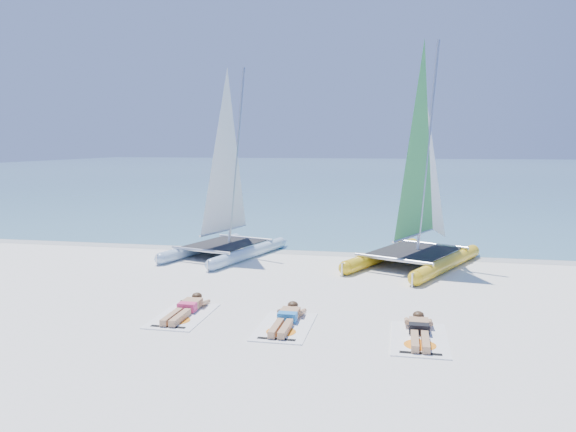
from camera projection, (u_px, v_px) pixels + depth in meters
name	position (u px, v px, depth m)	size (l,w,h in m)	color
ground	(305.00, 297.00, 12.90)	(140.00, 140.00, 0.00)	silver
sea	(386.00, 170.00, 74.12)	(140.00, 115.00, 0.01)	#6DAFB7
wet_sand_strip	(334.00, 252.00, 18.24)	(140.00, 1.40, 0.01)	silver
catamaran_blue	(226.00, 197.00, 17.48)	(3.32, 4.91, 6.12)	#A6C4DA
catamaran_yellow	(423.00, 191.00, 16.33)	(4.20, 5.48, 6.75)	yellow
towel_a	(183.00, 316.00, 11.45)	(1.00, 1.85, 0.02)	white
sunbather_a	(186.00, 308.00, 11.62)	(0.37, 1.73, 0.26)	tan
towel_b	(285.00, 326.00, 10.78)	(1.00, 1.85, 0.02)	white
sunbather_b	(287.00, 318.00, 10.95)	(0.37, 1.73, 0.26)	tan
towel_c	(419.00, 339.00, 10.09)	(1.00, 1.85, 0.02)	white
sunbather_c	(419.00, 330.00, 10.26)	(0.37, 1.73, 0.26)	tan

